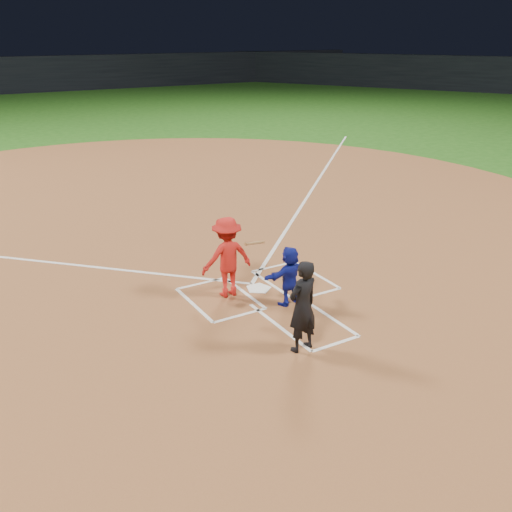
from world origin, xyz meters
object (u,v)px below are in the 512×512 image
umpire (303,306)px  home_plate (258,288)px  batter_at_plate (227,257)px  catcher (290,275)px

umpire → home_plate: bearing=-113.5°
home_plate → umpire: size_ratio=0.35×
home_plate → batter_at_plate: batter_at_plate is taller
home_plate → catcher: size_ratio=0.47×
home_plate → batter_at_plate: (-0.73, 0.09, 0.88)m
umpire → batter_at_plate: 2.71m
home_plate → catcher: catcher is taller
home_plate → batter_at_plate: bearing=-6.9°
home_plate → umpire: umpire is taller
umpire → batter_at_plate: size_ratio=0.98×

